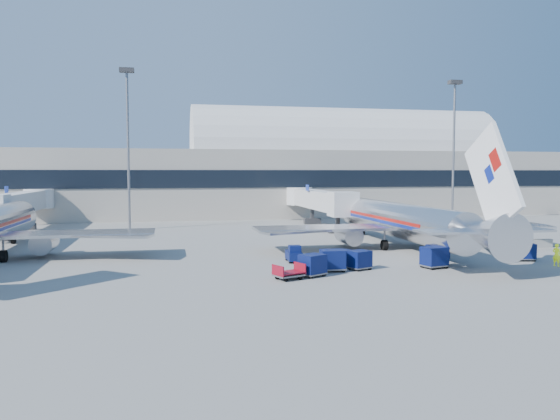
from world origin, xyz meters
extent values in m
plane|color=gray|center=(0.00, 0.00, 0.00)|extent=(260.00, 260.00, 0.00)
cube|color=#B2AA9E|center=(-25.00, 56.00, 6.00)|extent=(170.00, 28.00, 12.00)
cube|color=black|center=(-25.00, 42.05, 7.00)|extent=(170.00, 0.40, 3.00)
cylinder|color=silver|center=(20.00, 56.00, 12.00)|extent=(60.00, 18.00, 18.00)
cylinder|color=silver|center=(10.00, 6.00, 2.90)|extent=(3.80, 28.00, 3.80)
sphere|color=silver|center=(10.00, 20.00, 2.90)|extent=(3.72, 3.72, 3.72)
cone|color=silver|center=(10.00, -11.00, 3.30)|extent=(3.80, 6.00, 3.80)
cube|color=#A5110C|center=(10.00, 7.00, 3.15)|extent=(3.85, 20.16, 0.32)
cube|color=navy|center=(10.00, 7.00, 2.78)|extent=(3.85, 20.16, 0.32)
cube|color=white|center=(10.00, -11.50, 7.70)|extent=(0.35, 7.79, 8.74)
cube|color=silver|center=(10.00, -10.50, 3.50)|extent=(11.00, 3.00, 0.18)
cube|color=silver|center=(10.00, 5.00, 2.30)|extent=(32.00, 5.00, 0.28)
cylinder|color=#B7B7BC|center=(4.50, 6.50, 1.35)|extent=(2.10, 3.80, 2.10)
cylinder|color=#B7B7BC|center=(15.50, 6.50, 1.35)|extent=(2.10, 3.80, 2.10)
cylinder|color=black|center=(10.00, 17.00, 0.45)|extent=(0.40, 0.90, 0.90)
sphere|color=silver|center=(-32.00, 20.00, 2.90)|extent=(3.72, 3.72, 3.72)
cylinder|color=#B7B7BC|center=(-26.50, 6.50, 1.35)|extent=(2.10, 3.80, 2.10)
cylinder|color=black|center=(-32.00, 17.00, 0.45)|extent=(0.40, 0.90, 0.90)
cube|color=silver|center=(7.60, 30.00, 4.00)|extent=(2.70, 24.00, 2.70)
cube|color=silver|center=(7.60, 17.80, 4.00)|extent=(3.40, 3.20, 3.20)
cylinder|color=silver|center=(7.60, 41.50, 4.00)|extent=(4.40, 4.40, 3.00)
cube|color=#2D2D30|center=(7.60, 20.00, 1.80)|extent=(0.50, 0.50, 3.00)
cube|color=#2D2D30|center=(7.60, 20.00, 0.45)|extent=(2.60, 1.00, 0.90)
cube|color=#2D2D30|center=(7.60, 33.00, 1.80)|extent=(0.50, 0.50, 3.00)
cube|color=#2D2D30|center=(7.60, 33.00, 0.45)|extent=(2.60, 1.00, 0.90)
cube|color=navy|center=(6.00, 30.00, 5.80)|extent=(0.12, 1.40, 0.90)
cube|color=silver|center=(-34.40, 30.00, 4.00)|extent=(2.70, 24.00, 2.70)
cylinder|color=silver|center=(-34.40, 41.50, 4.00)|extent=(4.40, 4.40, 3.00)
cube|color=#2D2D30|center=(-34.40, 33.00, 1.80)|extent=(0.50, 0.50, 3.00)
cube|color=#2D2D30|center=(-34.40, 33.00, 0.45)|extent=(2.60, 1.00, 0.90)
cube|color=navy|center=(-36.00, 30.00, 5.80)|extent=(0.12, 1.40, 0.90)
cylinder|color=slate|center=(-20.00, 30.00, 11.00)|extent=(0.36, 0.36, 22.00)
cube|color=#2D2D30|center=(-20.00, 30.00, 22.30)|extent=(2.00, 1.20, 0.60)
cylinder|color=slate|center=(30.00, 30.00, 11.00)|extent=(0.36, 0.36, 22.00)
cube|color=#2D2D30|center=(30.00, 30.00, 22.30)|extent=(2.00, 1.20, 0.60)
cube|color=#9E9E96|center=(18.00, 2.00, 0.45)|extent=(3.00, 0.55, 0.90)
cube|color=#9E9E96|center=(21.30, 2.00, 0.45)|extent=(3.00, 0.55, 0.90)
cube|color=#9E9E96|center=(24.60, 2.00, 0.45)|extent=(3.00, 0.55, 0.90)
cube|color=#091348|center=(0.76, -4.50, 0.52)|extent=(2.43, 1.85, 0.71)
cube|color=#091348|center=(0.32, -4.68, 1.09)|extent=(1.15, 1.20, 0.66)
cylinder|color=black|center=(1.29, -3.81, 0.26)|extent=(0.57, 0.40, 0.53)
cube|color=#091348|center=(9.68, -3.39, 0.53)|extent=(2.38, 1.48, 0.72)
cube|color=#091348|center=(9.20, -3.31, 1.11)|extent=(1.02, 1.10, 0.67)
cylinder|color=black|center=(10.51, -3.10, 0.27)|extent=(0.57, 0.30, 0.54)
cube|color=#091348|center=(-3.56, -1.64, 0.57)|extent=(1.30, 2.45, 0.78)
cube|color=#091348|center=(-3.58, -2.16, 1.20)|extent=(1.08, 0.98, 0.73)
cylinder|color=black|center=(-3.99, -0.78, 0.29)|extent=(0.26, 0.59, 0.58)
cube|color=#091348|center=(0.92, -6.72, 0.91)|extent=(2.11, 1.91, 1.38)
cube|color=slate|center=(0.92, -6.72, 0.21)|extent=(2.22, 2.00, 0.10)
cylinder|color=black|center=(1.32, -5.97, 0.19)|extent=(0.41, 0.29, 0.38)
cube|color=#091348|center=(-1.53, -7.00, 1.01)|extent=(2.00, 1.60, 1.54)
cube|color=slate|center=(-1.53, -7.00, 0.23)|extent=(2.11, 1.66, 0.11)
cylinder|color=black|center=(-0.75, -6.46, 0.21)|extent=(0.43, 0.20, 0.43)
cube|color=#091348|center=(-3.71, -8.73, 0.98)|extent=(2.34, 2.19, 1.50)
cube|color=slate|center=(-3.71, -8.73, 0.23)|extent=(2.45, 2.29, 0.10)
cylinder|color=black|center=(-3.37, -7.88, 0.21)|extent=(0.44, 0.35, 0.41)
cube|color=#091348|center=(7.41, -7.30, 1.03)|extent=(2.27, 1.96, 1.57)
cube|color=slate|center=(7.41, -7.30, 0.24)|extent=(2.39, 2.04, 0.11)
cylinder|color=black|center=(8.00, -6.53, 0.22)|extent=(0.46, 0.28, 0.43)
cube|color=#091348|center=(17.43, -5.43, 0.91)|extent=(2.02, 1.76, 1.38)
cube|color=slate|center=(17.43, -5.43, 0.21)|extent=(2.13, 1.83, 0.10)
cylinder|color=black|center=(18.21, -5.11, 0.19)|extent=(0.41, 0.25, 0.38)
cube|color=slate|center=(-5.79, -9.61, 0.35)|extent=(2.59, 2.24, 0.12)
cube|color=maroon|center=(-5.79, -9.61, 0.55)|extent=(2.61, 2.28, 0.08)
cylinder|color=black|center=(-5.37, -8.84, 0.20)|extent=(0.43, 0.30, 0.40)
imported|color=#CFFF1A|center=(18.27, -8.60, 0.99)|extent=(0.73, 0.85, 1.98)
camera|label=1|loc=(-14.85, -49.62, 8.18)|focal=35.00mm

